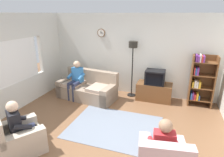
# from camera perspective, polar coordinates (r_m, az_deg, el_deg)

# --- Properties ---
(ground_plane) EXTENTS (12.00, 12.00, 0.00)m
(ground_plane) POSITION_cam_1_polar(r_m,az_deg,el_deg) (4.70, -2.41, -15.89)
(ground_plane) COLOR brown
(back_wall_assembly) EXTENTS (6.20, 0.17, 2.70)m
(back_wall_assembly) POSITION_cam_1_polar(r_m,az_deg,el_deg) (6.54, 5.92, 7.07)
(back_wall_assembly) COLOR silver
(back_wall_assembly) RESTS_ON ground_plane
(left_wall_assembly) EXTENTS (0.12, 5.80, 2.70)m
(left_wall_assembly) POSITION_cam_1_polar(r_m,az_deg,el_deg) (5.77, -30.03, 2.89)
(left_wall_assembly) COLOR silver
(left_wall_assembly) RESTS_ON ground_plane
(couch) EXTENTS (2.00, 1.13, 0.90)m
(couch) POSITION_cam_1_polar(r_m,az_deg,el_deg) (6.35, -7.34, -3.14)
(couch) COLOR gray
(couch) RESTS_ON ground_plane
(tv_stand) EXTENTS (1.10, 0.56, 0.56)m
(tv_stand) POSITION_cam_1_polar(r_m,az_deg,el_deg) (6.33, 12.44, -3.83)
(tv_stand) COLOR brown
(tv_stand) RESTS_ON ground_plane
(tv) EXTENTS (0.60, 0.49, 0.44)m
(tv) POSITION_cam_1_polar(r_m,az_deg,el_deg) (6.14, 12.74, 0.41)
(tv) COLOR black
(tv) RESTS_ON tv_stand
(bookshelf) EXTENTS (0.68, 0.36, 1.58)m
(bookshelf) POSITION_cam_1_polar(r_m,az_deg,el_deg) (6.24, 24.86, -0.45)
(bookshelf) COLOR brown
(bookshelf) RESTS_ON ground_plane
(floor_lamp) EXTENTS (0.28, 0.28, 1.85)m
(floor_lamp) POSITION_cam_1_polar(r_m,az_deg,el_deg) (6.21, 6.23, 7.35)
(floor_lamp) COLOR black
(floor_lamp) RESTS_ON ground_plane
(armchair_near_window) EXTENTS (1.15, 1.18, 0.90)m
(armchair_near_window) POSITION_cam_1_polar(r_m,az_deg,el_deg) (4.44, -26.32, -15.84)
(armchair_near_window) COLOR #BCAD99
(armchair_near_window) RESTS_ON ground_plane
(area_rug) EXTENTS (2.20, 1.70, 0.01)m
(area_rug) POSITION_cam_1_polar(r_m,az_deg,el_deg) (4.89, 0.78, -14.22)
(area_rug) COLOR slate
(area_rug) RESTS_ON ground_plane
(person_on_couch) EXTENTS (0.55, 0.57, 1.24)m
(person_on_couch) POSITION_cam_1_polar(r_m,az_deg,el_deg) (6.29, -10.76, 0.18)
(person_on_couch) COLOR #3372B2
(person_on_couch) RESTS_ON ground_plane
(person_in_left_armchair) EXTENTS (0.61, 0.64, 1.12)m
(person_in_left_armchair) POSITION_cam_1_polar(r_m,az_deg,el_deg) (4.29, -25.75, -12.07)
(person_in_left_armchair) COLOR black
(person_in_left_armchair) RESTS_ON ground_plane
(person_in_right_armchair) EXTENTS (0.56, 0.58, 1.12)m
(person_in_right_armchair) POSITION_cam_1_polar(r_m,az_deg,el_deg) (3.48, 14.98, -18.39)
(person_in_right_armchair) COLOR red
(person_in_right_armchair) RESTS_ON ground_plane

